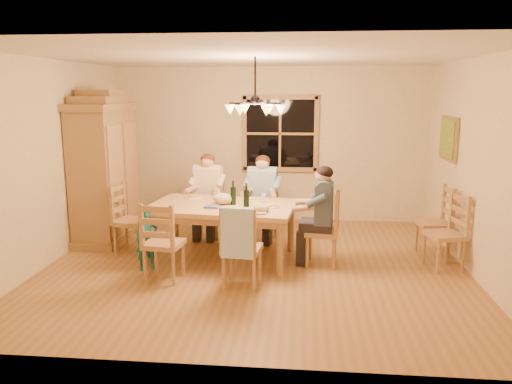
# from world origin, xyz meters

# --- Properties ---
(floor) EXTENTS (5.50, 5.50, 0.00)m
(floor) POSITION_xyz_m (0.00, 0.00, 0.00)
(floor) COLOR olive
(floor) RESTS_ON ground
(ceiling) EXTENTS (5.50, 5.00, 0.02)m
(ceiling) POSITION_xyz_m (0.00, 0.00, 2.70)
(ceiling) COLOR white
(ceiling) RESTS_ON wall_back
(wall_back) EXTENTS (5.50, 0.02, 2.70)m
(wall_back) POSITION_xyz_m (0.00, 2.50, 1.35)
(wall_back) COLOR beige
(wall_back) RESTS_ON floor
(wall_left) EXTENTS (0.02, 5.00, 2.70)m
(wall_left) POSITION_xyz_m (-2.75, 0.00, 1.35)
(wall_left) COLOR beige
(wall_left) RESTS_ON floor
(wall_right) EXTENTS (0.02, 5.00, 2.70)m
(wall_right) POSITION_xyz_m (2.75, 0.00, 1.35)
(wall_right) COLOR beige
(wall_right) RESTS_ON floor
(window) EXTENTS (1.30, 0.06, 1.30)m
(window) POSITION_xyz_m (0.20, 2.47, 1.55)
(window) COLOR black
(window) RESTS_ON wall_back
(painting) EXTENTS (0.06, 0.78, 0.64)m
(painting) POSITION_xyz_m (2.71, 1.20, 1.60)
(painting) COLOR olive
(painting) RESTS_ON wall_right
(chandelier) EXTENTS (0.77, 0.68, 0.71)m
(chandelier) POSITION_xyz_m (-0.00, 0.00, 2.08)
(chandelier) COLOR black
(chandelier) RESTS_ON ceiling
(armoire) EXTENTS (0.66, 1.40, 2.30)m
(armoire) POSITION_xyz_m (-2.42, 1.02, 1.06)
(armoire) COLOR olive
(armoire) RESTS_ON floor
(dining_table) EXTENTS (2.08, 1.40, 0.76)m
(dining_table) POSITION_xyz_m (-0.48, 0.26, 0.66)
(dining_table) COLOR tan
(dining_table) RESTS_ON floor
(chair_far_left) EXTENTS (0.48, 0.47, 0.99)m
(chair_far_left) POSITION_xyz_m (-0.86, 1.23, 0.30)
(chair_far_left) COLOR #AC7A4C
(chair_far_left) RESTS_ON floor
(chair_far_right) EXTENTS (0.48, 0.47, 0.99)m
(chair_far_right) POSITION_xyz_m (0.00, 1.14, 0.30)
(chair_far_right) COLOR #AC7A4C
(chair_far_right) RESTS_ON floor
(chair_near_left) EXTENTS (0.48, 0.47, 0.99)m
(chair_near_left) POSITION_xyz_m (-1.06, -0.60, 0.30)
(chair_near_left) COLOR #AC7A4C
(chair_near_left) RESTS_ON floor
(chair_near_right) EXTENTS (0.48, 0.47, 0.99)m
(chair_near_right) POSITION_xyz_m (-0.09, -0.71, 0.30)
(chair_near_right) COLOR #AC7A4C
(chair_near_right) RESTS_ON floor
(chair_end_left) EXTENTS (0.47, 0.48, 0.99)m
(chair_end_left) POSITION_xyz_m (-1.83, 0.41, 0.30)
(chair_end_left) COLOR #AC7A4C
(chair_end_left) RESTS_ON floor
(chair_end_right) EXTENTS (0.47, 0.48, 0.99)m
(chair_end_right) POSITION_xyz_m (0.87, 0.11, 0.30)
(chair_end_right) COLOR #AC7A4C
(chair_end_right) RESTS_ON floor
(adult_woman) EXTENTS (0.42, 0.46, 0.87)m
(adult_woman) POSITION_xyz_m (-0.86, 1.23, 0.84)
(adult_woman) COLOR beige
(adult_woman) RESTS_ON floor
(adult_plaid_man) EXTENTS (0.42, 0.46, 0.87)m
(adult_plaid_man) POSITION_xyz_m (0.00, 1.14, 0.84)
(adult_plaid_man) COLOR teal
(adult_plaid_man) RESTS_ON floor
(adult_slate_man) EXTENTS (0.46, 0.42, 0.87)m
(adult_slate_man) POSITION_xyz_m (0.87, 0.11, 0.84)
(adult_slate_man) COLOR #405166
(adult_slate_man) RESTS_ON floor
(towel) EXTENTS (0.39, 0.14, 0.58)m
(towel) POSITION_xyz_m (-0.11, -0.90, 0.70)
(towel) COLOR #A7C9E3
(towel) RESTS_ON chair_near_right
(wine_bottle_a) EXTENTS (0.08, 0.08, 0.33)m
(wine_bottle_a) POSITION_xyz_m (-0.33, 0.28, 0.93)
(wine_bottle_a) COLOR black
(wine_bottle_a) RESTS_ON dining_table
(wine_bottle_b) EXTENTS (0.08, 0.08, 0.33)m
(wine_bottle_b) POSITION_xyz_m (-0.13, 0.11, 0.93)
(wine_bottle_b) COLOR black
(wine_bottle_b) RESTS_ON dining_table
(plate_woman) EXTENTS (0.26, 0.26, 0.02)m
(plate_woman) POSITION_xyz_m (-0.97, 0.67, 0.77)
(plate_woman) COLOR white
(plate_woman) RESTS_ON dining_table
(plate_plaid) EXTENTS (0.26, 0.26, 0.02)m
(plate_plaid) POSITION_xyz_m (-0.06, 0.56, 0.77)
(plate_plaid) COLOR white
(plate_plaid) RESTS_ON dining_table
(plate_slate) EXTENTS (0.26, 0.26, 0.02)m
(plate_slate) POSITION_xyz_m (0.18, 0.19, 0.77)
(plate_slate) COLOR white
(plate_slate) RESTS_ON dining_table
(wine_glass_a) EXTENTS (0.06, 0.06, 0.14)m
(wine_glass_a) POSITION_xyz_m (-0.60, 0.60, 0.83)
(wine_glass_a) COLOR silver
(wine_glass_a) RESTS_ON dining_table
(wine_glass_b) EXTENTS (0.06, 0.06, 0.14)m
(wine_glass_b) POSITION_xyz_m (0.08, 0.36, 0.83)
(wine_glass_b) COLOR silver
(wine_glass_b) RESTS_ON dining_table
(cap) EXTENTS (0.20, 0.20, 0.11)m
(cap) POSITION_xyz_m (0.10, -0.10, 0.82)
(cap) COLOR tan
(cap) RESTS_ON dining_table
(napkin) EXTENTS (0.19, 0.16, 0.03)m
(napkin) POSITION_xyz_m (-0.59, 0.06, 0.78)
(napkin) COLOR slate
(napkin) RESTS_ON dining_table
(cloth_bundle) EXTENTS (0.28, 0.22, 0.15)m
(cloth_bundle) POSITION_xyz_m (-0.47, 0.29, 0.84)
(cloth_bundle) COLOR #C4AC8E
(cloth_bundle) RESTS_ON dining_table
(child) EXTENTS (0.35, 0.33, 0.81)m
(child) POSITION_xyz_m (-1.38, -0.28, 0.41)
(child) COLOR #196871
(child) RESTS_ON floor
(chair_spare_front) EXTENTS (0.52, 0.53, 0.99)m
(chair_spare_front) POSITION_xyz_m (2.45, 0.12, 0.30)
(chair_spare_front) COLOR #AC7A4C
(chair_spare_front) RESTS_ON floor
(chair_spare_back) EXTENTS (0.45, 0.47, 0.99)m
(chair_spare_back) POSITION_xyz_m (2.45, 0.68, 0.30)
(chair_spare_back) COLOR #AC7A4C
(chair_spare_back) RESTS_ON floor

